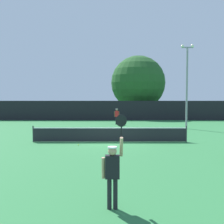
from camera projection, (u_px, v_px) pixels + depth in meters
ground_plane at (111, 142)px, 18.25m from camera, size 120.00×120.00×0.00m
tennis_net at (111, 134)px, 18.22m from camera, size 10.17×0.08×1.07m
perimeter_fence at (112, 111)px, 34.87m from camera, size 37.59×0.12×2.45m
player_serving at (114, 168)px, 7.34m from camera, size 0.68×0.40×2.53m
player_receiving at (118, 115)px, 29.38m from camera, size 0.57×0.25×1.68m
tennis_ball at (80, 145)px, 17.02m from camera, size 0.07×0.07×0.07m
light_pole at (188, 81)px, 25.47m from camera, size 1.18×0.28×7.75m
large_tree at (139, 83)px, 39.30m from camera, size 7.65×7.65×8.77m
parked_car_near at (57, 111)px, 42.46m from camera, size 2.45×4.42×1.69m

